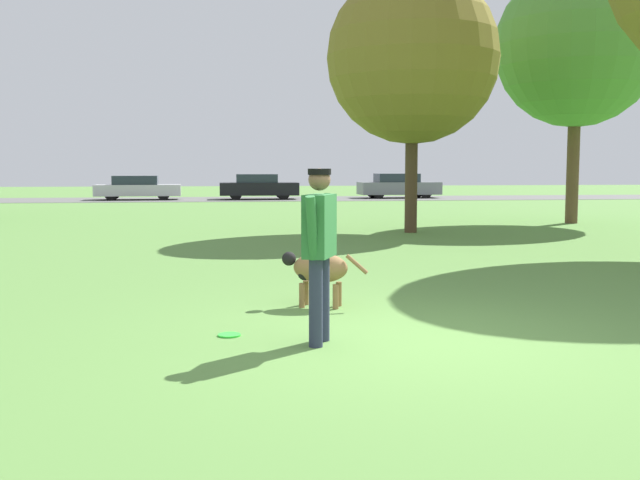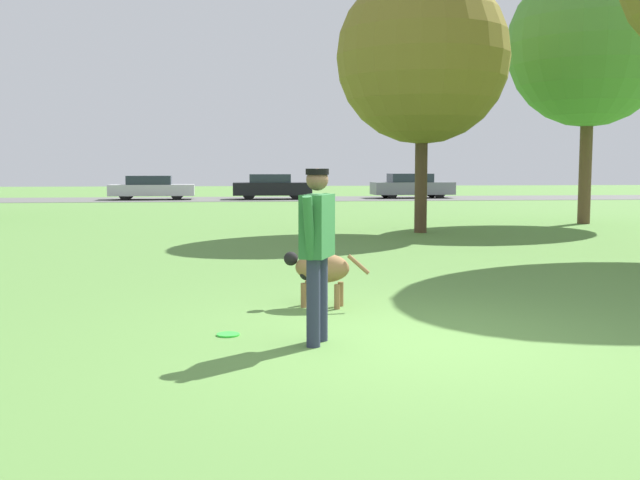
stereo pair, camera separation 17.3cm
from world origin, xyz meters
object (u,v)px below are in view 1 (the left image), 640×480
(frisbee, at_px, (229,335))
(tree_far_right, at_px, (577,46))
(tree_mid_center, at_px, (413,58))
(parked_car_grey, at_px, (398,186))
(parked_car_silver, at_px, (138,188))
(parked_car_black, at_px, (259,187))
(person, at_px, (319,240))
(dog, at_px, (318,269))

(frisbee, height_order, tree_far_right, tree_far_right)
(tree_mid_center, bearing_deg, parked_car_grey, 77.16)
(parked_car_silver, bearing_deg, frisbee, -84.58)
(tree_mid_center, relative_size, parked_car_black, 1.62)
(tree_mid_center, height_order, tree_far_right, tree_far_right)
(tree_mid_center, xyz_separation_m, parked_car_grey, (4.81, 21.09, -3.77))
(person, xyz_separation_m, parked_car_grey, (8.76, 32.88, -0.34))
(parked_car_silver, bearing_deg, dog, -82.26)
(parked_car_grey, bearing_deg, tree_far_right, -89.27)
(tree_far_right, relative_size, parked_car_black, 1.86)
(frisbee, bearing_deg, person, -27.56)
(dog, bearing_deg, frisbee, 73.34)
(dog, xyz_separation_m, frisbee, (-1.08, -1.44, -0.45))
(person, bearing_deg, tree_far_right, -11.30)
(person, xyz_separation_m, parked_car_black, (1.13, 32.23, -0.34))
(person, bearing_deg, tree_mid_center, 3.97)
(tree_far_right, xyz_separation_m, parked_car_silver, (-14.61, 18.22, -4.59))
(parked_car_grey, bearing_deg, dog, -107.04)
(person, relative_size, dog, 1.62)
(parked_car_silver, xyz_separation_m, parked_car_black, (6.20, -0.22, 0.04))
(tree_far_right, relative_size, parked_car_grey, 1.72)
(dog, distance_m, parked_car_silver, 31.03)
(dog, distance_m, frisbee, 1.85)
(person, distance_m, parked_car_black, 32.25)
(tree_mid_center, relative_size, tree_far_right, 0.87)
(frisbee, xyz_separation_m, tree_mid_center, (4.81, 11.35, 4.42))
(dog, bearing_deg, parked_car_black, -71.36)
(dog, distance_m, tree_far_right, 16.18)
(tree_far_right, bearing_deg, dog, -126.99)
(frisbee, height_order, parked_car_silver, parked_car_silver)
(person, xyz_separation_m, tree_far_right, (9.54, 14.23, 4.21))
(frisbee, xyz_separation_m, parked_car_silver, (-4.22, 32.01, 0.61))
(tree_far_right, height_order, parked_car_silver, tree_far_right)
(person, relative_size, frisbee, 7.25)
(frisbee, bearing_deg, tree_mid_center, 67.04)
(person, relative_size, parked_car_black, 0.41)
(frisbee, relative_size, parked_car_black, 0.06)
(tree_mid_center, bearing_deg, person, -108.56)
(dog, relative_size, frisbee, 4.48)
(dog, height_order, tree_mid_center, tree_mid_center)
(parked_car_silver, bearing_deg, parked_car_grey, -0.33)
(parked_car_black, bearing_deg, parked_car_grey, 5.56)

